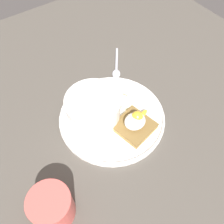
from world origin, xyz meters
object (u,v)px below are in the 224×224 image
object	(u,v)px
toast_slice	(134,126)
banana_slice_back	(118,97)
banana_slice_front	(126,103)
coffee_mug	(52,207)
banana_slice_right	(132,97)
banana_slice_left	(127,90)
poached_egg	(136,120)
spoon	(116,67)
oatmeal_bowl	(93,108)

from	to	relation	value
toast_slice	banana_slice_back	xyz separation A→B (cm)	(-2.39, -10.24, -0.21)
banana_slice_front	coffee_mug	distance (cm)	31.93
banana_slice_back	banana_slice_right	distance (cm)	3.89
banana_slice_left	poached_egg	bearing A→B (deg)	62.66
poached_egg	spoon	xyz separation A→B (cm)	(-9.58, -21.11, -3.96)
oatmeal_bowl	banana_slice_right	bearing A→B (deg)	174.43
coffee_mug	banana_slice_left	bearing A→B (deg)	-151.70
banana_slice_left	banana_slice_back	distance (cm)	3.47
banana_slice_back	spoon	xyz separation A→B (cm)	(-7.41, -10.94, -1.27)
banana_slice_front	banana_slice_left	distance (cm)	4.67
banana_slice_back	banana_slice_right	world-z (taller)	banana_slice_back
coffee_mug	toast_slice	bearing A→B (deg)	-166.44
oatmeal_bowl	banana_slice_front	distance (cm)	9.69
spoon	coffee_mug	bearing A→B (deg)	37.47
banana_slice_left	banana_slice_right	size ratio (longest dim) A/B	1.05
banana_slice_left	coffee_mug	xyz separation A→B (cm)	(31.82, 17.13, 2.10)
toast_slice	coffee_mug	world-z (taller)	coffee_mug
poached_egg	banana_slice_right	xyz separation A→B (cm)	(-5.29, -7.86, -2.82)
banana_slice_right	spoon	size ratio (longest dim) A/B	0.36
poached_egg	banana_slice_right	bearing A→B (deg)	-123.95
oatmeal_bowl	banana_slice_right	xyz separation A→B (cm)	(-11.78, 1.15, -3.03)
toast_slice	spoon	world-z (taller)	toast_slice
oatmeal_bowl	banana_slice_back	distance (cm)	9.20
toast_slice	spoon	bearing A→B (deg)	-114.82
banana_slice_back	oatmeal_bowl	bearing A→B (deg)	7.67
banana_slice_back	coffee_mug	world-z (taller)	coffee_mug
banana_slice_left	banana_slice_back	size ratio (longest dim) A/B	1.07
poached_egg	coffee_mug	size ratio (longest dim) A/B	0.95
banana_slice_right	coffee_mug	world-z (taller)	coffee_mug
toast_slice	banana_slice_left	xyz separation A→B (cm)	(-5.79, -10.86, -0.06)
banana_slice_back	coffee_mug	distance (cm)	32.94
banana_slice_left	banana_slice_right	bearing A→B (deg)	84.39
poached_egg	banana_slice_front	xyz separation A→B (cm)	(-2.59, -7.20, -2.68)
oatmeal_bowl	banana_slice_left	distance (cm)	12.50
oatmeal_bowl	poached_egg	size ratio (longest dim) A/B	1.70
oatmeal_bowl	banana_slice_left	size ratio (longest dim) A/B	3.26
banana_slice_front	banana_slice_left	bearing A→B (deg)	-129.82
banana_slice_left	spoon	world-z (taller)	banana_slice_left
banana_slice_left	spoon	distance (cm)	11.17
spoon	toast_slice	bearing A→B (deg)	65.18
oatmeal_bowl	toast_slice	world-z (taller)	oatmeal_bowl
banana_slice_back	spoon	world-z (taller)	banana_slice_back
banana_slice_front	toast_slice	bearing A→B (deg)	68.90
banana_slice_back	spoon	bearing A→B (deg)	-124.11
toast_slice	poached_egg	xyz separation A→B (cm)	(-0.22, -0.07, 2.48)
toast_slice	banana_slice_back	size ratio (longest dim) A/B	2.58
banana_slice_left	coffee_mug	size ratio (longest dim) A/B	0.50
banana_slice_front	coffee_mug	world-z (taller)	coffee_mug
banana_slice_front	banana_slice_left	size ratio (longest dim) A/B	1.09
banana_slice_right	coffee_mug	xyz separation A→B (cm)	(31.53, 14.20, 2.39)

